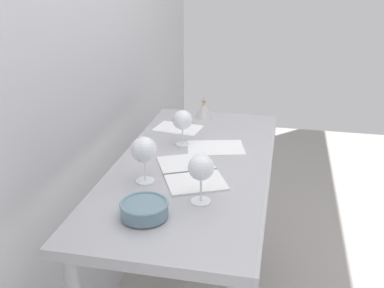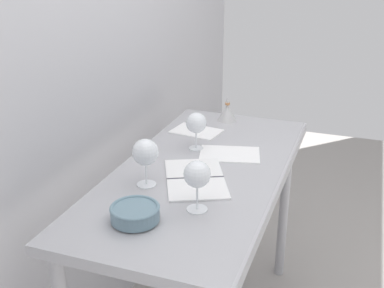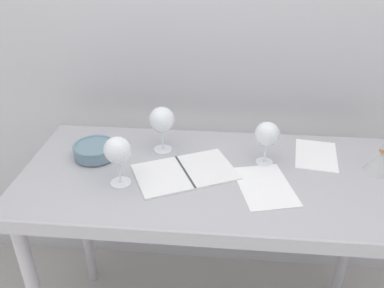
% 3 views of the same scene
% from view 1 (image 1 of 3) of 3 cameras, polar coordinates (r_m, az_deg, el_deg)
% --- Properties ---
extents(back_wall, '(3.80, 0.04, 2.60)m').
position_cam_1_polar(back_wall, '(1.94, -14.48, 9.74)').
color(back_wall, '#B5B5BA').
rests_on(back_wall, ground_plane).
extents(steel_counter, '(1.40, 0.65, 0.90)m').
position_cam_1_polar(steel_counter, '(1.96, 0.19, -5.20)').
color(steel_counter, '#A8A8AD').
rests_on(steel_counter, ground_plane).
extents(wine_glass_far_left, '(0.10, 0.10, 0.18)m').
position_cam_1_polar(wine_glass_far_left, '(1.71, -6.13, -0.83)').
color(wine_glass_far_left, white).
rests_on(wine_glass_far_left, steel_counter).
extents(wine_glass_near_left, '(0.09, 0.09, 0.18)m').
position_cam_1_polar(wine_glass_near_left, '(1.56, 1.15, -3.18)').
color(wine_glass_near_left, white).
rests_on(wine_glass_near_left, steel_counter).
extents(wine_glass_far_right, '(0.09, 0.09, 0.17)m').
position_cam_1_polar(wine_glass_far_right, '(2.06, -1.22, 2.98)').
color(wine_glass_far_right, white).
rests_on(wine_glass_far_right, steel_counter).
extents(open_notebook, '(0.41, 0.35, 0.01)m').
position_cam_1_polar(open_notebook, '(1.82, -0.18, -3.62)').
color(open_notebook, white).
rests_on(open_notebook, steel_counter).
extents(tasting_sheet_upper, '(0.23, 0.29, 0.00)m').
position_cam_1_polar(tasting_sheet_upper, '(2.07, 3.01, -0.45)').
color(tasting_sheet_upper, white).
rests_on(tasting_sheet_upper, steel_counter).
extents(tasting_sheet_lower, '(0.19, 0.25, 0.00)m').
position_cam_1_polar(tasting_sheet_lower, '(2.30, -1.78, 2.03)').
color(tasting_sheet_lower, white).
rests_on(tasting_sheet_lower, steel_counter).
extents(tasting_bowl, '(0.16, 0.16, 0.06)m').
position_cam_1_polar(tasting_bowl, '(1.52, -6.08, -8.19)').
color(tasting_bowl, '#4C4C4C').
rests_on(tasting_bowl, steel_counter).
extents(decanter_funnel, '(0.10, 0.10, 0.13)m').
position_cam_1_polar(decanter_funnel, '(2.46, 1.51, 4.39)').
color(decanter_funnel, '#B7B7B7').
rests_on(decanter_funnel, steel_counter).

